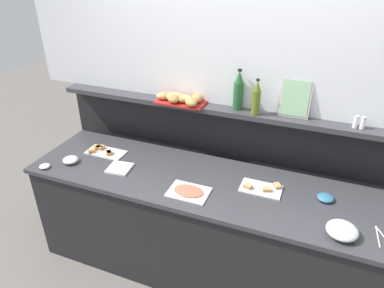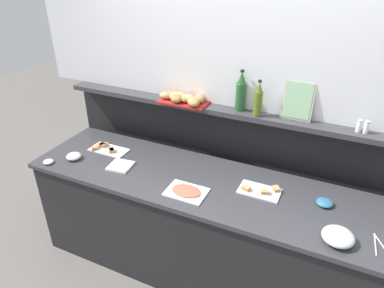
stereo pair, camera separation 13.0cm
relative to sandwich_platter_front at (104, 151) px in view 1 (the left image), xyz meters
The scene contains 19 objects.
ground_plane 1.39m from the sandwich_platter_front, 29.13° to the left, with size 12.00×12.00×0.00m, color slate.
buffet_counter 1.04m from the sandwich_platter_front, ahead, with size 2.73×0.73×0.89m.
back_ledge_unit 1.06m from the sandwich_platter_front, 26.27° to the left, with size 2.98×0.22×1.28m.
upper_wall_panel 1.48m from the sandwich_platter_front, 27.45° to the left, with size 3.58×0.08×1.32m, color white.
sandwich_platter_front is the anchor object (origin of this frame).
sandwich_platter_rear 1.33m from the sandwich_platter_front, ahead, with size 0.29×0.17×0.04m.
cold_cuts_platter 0.90m from the sandwich_platter_front, 16.31° to the right, with size 0.28×0.21×0.02m.
glass_bowl_large 1.88m from the sandwich_platter_front, ahead, with size 0.18×0.18×0.07m.
glass_bowl_medium 0.28m from the sandwich_platter_front, 124.08° to the right, with size 0.12×0.12×0.05m.
condiment_bowl_teal 1.75m from the sandwich_platter_front, ahead, with size 0.11×0.11×0.04m, color teal.
condiment_bowl_dark 0.47m from the sandwich_platter_front, 128.51° to the right, with size 0.08×0.08×0.03m, color silver.
serving_tongs 2.08m from the sandwich_platter_front, ahead, with size 0.09×0.19×0.01m.
napkin_stack 0.31m from the sandwich_platter_front, 33.65° to the right, with size 0.17×0.17×0.02m, color white.
olive_oil_bottle 1.31m from the sandwich_platter_front, 16.99° to the left, with size 0.06×0.06×0.28m.
wine_bottle_green 1.20m from the sandwich_platter_front, 21.92° to the left, with size 0.08×0.08×0.32m.
salt_shaker 1.94m from the sandwich_platter_front, 11.68° to the left, with size 0.03×0.03×0.09m.
pepper_shaker 1.98m from the sandwich_platter_front, 11.42° to the left, with size 0.03×0.03×0.09m.
bread_basket 0.77m from the sandwich_platter_front, 32.90° to the left, with size 0.42×0.30×0.08m.
framed_picture 1.58m from the sandwich_platter_front, 16.45° to the left, with size 0.22×0.07×0.29m.
Camera 1 is at (0.67, -1.97, 2.34)m, focal length 32.45 mm.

